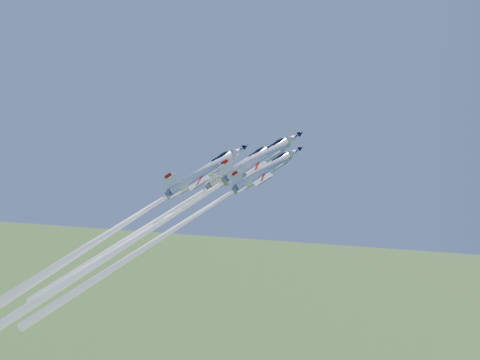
% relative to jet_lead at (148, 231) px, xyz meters
% --- Properties ---
extents(jet_lead, '(49.00, 25.32, 48.09)m').
position_rel_jet_lead_xyz_m(jet_lead, '(0.00, 0.00, 0.00)').
color(jet_lead, white).
extents(jet_left, '(39.49, 20.67, 37.68)m').
position_rel_jet_lead_xyz_m(jet_left, '(1.45, 4.70, 1.82)').
color(jet_left, white).
extents(jet_right, '(37.79, 19.55, 36.96)m').
position_rel_jet_lead_xyz_m(jet_right, '(7.58, -7.21, 2.33)').
color(jet_right, white).
extents(jet_slot, '(37.71, 19.85, 35.52)m').
position_rel_jet_lead_xyz_m(jet_slot, '(-3.01, -0.05, 2.19)').
color(jet_slot, white).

